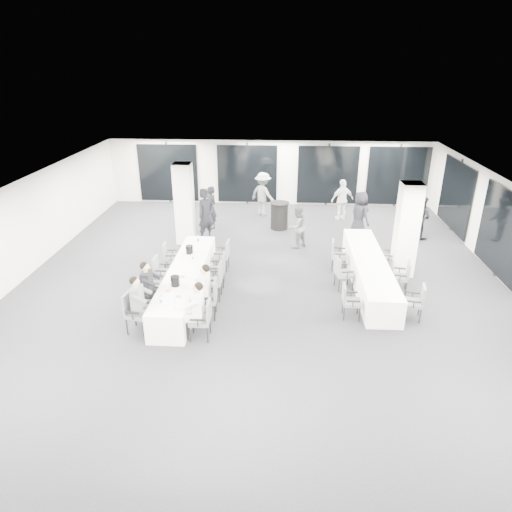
{
  "coord_description": "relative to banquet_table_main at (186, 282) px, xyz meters",
  "views": [
    {
      "loc": [
        0.55,
        -11.72,
        5.99
      ],
      "look_at": [
        -0.13,
        -0.2,
        0.98
      ],
      "focal_mm": 32.0,
      "sensor_mm": 36.0,
      "label": 1
    }
  ],
  "objects": [
    {
      "name": "banquet_table_main",
      "position": [
        0.0,
        0.0,
        0.0
      ],
      "size": [
        0.9,
        5.0,
        0.75
      ],
      "primitive_type": "cube",
      "color": "white",
      "rests_on": "floor"
    },
    {
      "name": "water_bottle_a",
      "position": [
        -0.17,
        -1.92,
        0.48
      ],
      "size": [
        0.07,
        0.07,
        0.22
      ],
      "primitive_type": "cylinder",
      "color": "silver",
      "rests_on": "banquet_table_main"
    },
    {
      "name": "chair_main_right_mid",
      "position": [
        0.84,
        -0.2,
        0.21
      ],
      "size": [
        0.52,
        0.59,
        1.03
      ],
      "rotation": [
        0.0,
        0.0,
        1.57
      ],
      "color": "#4E5055",
      "rests_on": "floor"
    },
    {
      "name": "seated_guest_d",
      "position": [
        0.67,
        -1.16,
        0.44
      ],
      "size": [
        0.5,
        0.38,
        1.44
      ],
      "rotation": [
        0.0,
        0.0,
        1.57
      ],
      "color": "white",
      "rests_on": "floor"
    },
    {
      "name": "banquet_table_side",
      "position": [
        5.11,
        0.98,
        0.0
      ],
      "size": [
        0.9,
        5.0,
        0.75
      ],
      "primitive_type": "cube",
      "color": "white",
      "rests_on": "floor"
    },
    {
      "name": "chair_main_right_far",
      "position": [
        0.83,
        1.67,
        0.16
      ],
      "size": [
        0.5,
        0.55,
        0.94
      ],
      "rotation": [
        0.0,
        0.0,
        1.52
      ],
      "color": "#4E5055",
      "rests_on": "floor"
    },
    {
      "name": "standing_guest_h",
      "position": [
        7.55,
        4.83,
        0.5
      ],
      "size": [
        0.91,
        0.98,
        1.75
      ],
      "primitive_type": "imported",
      "rotation": [
        0.0,
        0.0,
        2.2
      ],
      "color": "black",
      "rests_on": "floor"
    },
    {
      "name": "seated_guest_c",
      "position": [
        0.67,
        -2.11,
        0.44
      ],
      "size": [
        0.5,
        0.38,
        1.44
      ],
      "rotation": [
        0.0,
        0.0,
        1.57
      ],
      "color": "white",
      "rests_on": "floor"
    },
    {
      "name": "plate_a",
      "position": [
        -0.18,
        -1.26,
        0.39
      ],
      "size": [
        0.19,
        0.19,
        0.03
      ],
      "color": "white",
      "rests_on": "banquet_table_main"
    },
    {
      "name": "chair_side_left_mid",
      "position": [
        4.28,
        0.59,
        0.17
      ],
      "size": [
        0.57,
        0.6,
        0.95
      ],
      "rotation": [
        0.0,
        0.0,
        -1.35
      ],
      "color": "#4E5055",
      "rests_on": "floor"
    },
    {
      "name": "chair_main_right_near",
      "position": [
        0.83,
        -2.11,
        0.17
      ],
      "size": [
        0.49,
        0.55,
        0.96
      ],
      "rotation": [
        0.0,
        0.0,
        1.57
      ],
      "color": "#4E5055",
      "rests_on": "floor"
    },
    {
      "name": "chair_side_right_mid",
      "position": [
        5.94,
        0.49,
        0.15
      ],
      "size": [
        0.54,
        0.58,
        0.92
      ],
      "rotation": [
        0.0,
        0.0,
        1.38
      ],
      "color": "#4E5055",
      "rests_on": "floor"
    },
    {
      "name": "plate_c",
      "position": [
        0.02,
        -0.48,
        0.39
      ],
      "size": [
        0.22,
        0.22,
        0.03
      ],
      "color": "white",
      "rests_on": "banquet_table_main"
    },
    {
      "name": "column_left",
      "position": [
        -0.78,
        3.89,
        1.02
      ],
      "size": [
        0.6,
        0.6,
        2.8
      ],
      "primitive_type": "cube",
      "color": "white",
      "rests_on": "floor"
    },
    {
      "name": "seated_guest_a",
      "position": [
        -0.67,
        -1.91,
        0.44
      ],
      "size": [
        0.5,
        0.38,
        1.44
      ],
      "rotation": [
        0.0,
        0.0,
        -1.57
      ],
      "color": "#5B5E63",
      "rests_on": "floor"
    },
    {
      "name": "chair_side_left_near",
      "position": [
        4.29,
        -0.97,
        0.14
      ],
      "size": [
        0.47,
        0.52,
        0.9
      ],
      "rotation": [
        0.0,
        0.0,
        -1.6
      ],
      "color": "#4E5055",
      "rests_on": "floor"
    },
    {
      "name": "wine_glass",
      "position": [
        0.19,
        -2.07,
        0.53
      ],
      "size": [
        0.08,
        0.08,
        0.2
      ],
      "color": "silver",
      "rests_on": "banquet_table_main"
    },
    {
      "name": "plate_b",
      "position": [
        0.15,
        -1.55,
        0.39
      ],
      "size": [
        0.19,
        0.19,
        0.03
      ],
      "color": "white",
      "rests_on": "banquet_table_main"
    },
    {
      "name": "standing_guest_g",
      "position": [
        -0.1,
        5.38,
        0.55
      ],
      "size": [
        0.85,
        0.86,
        1.84
      ],
      "primitive_type": "imported",
      "rotation": [
        0.0,
        0.0,
        -0.87
      ],
      "color": "black",
      "rests_on": "floor"
    },
    {
      "name": "chair_main_left_second",
      "position": [
        -0.83,
        -1.07,
        0.19
      ],
      "size": [
        0.59,
        0.62,
        0.98
      ],
      "rotation": [
        0.0,
        0.0,
        -1.79
      ],
      "color": "#4E5055",
      "rests_on": "floor"
    },
    {
      "name": "chair_side_left_far",
      "position": [
        4.28,
        1.89,
        0.16
      ],
      "size": [
        0.52,
        0.56,
        0.93
      ],
      "rotation": [
        0.0,
        0.0,
        -1.68
      ],
      "color": "#4E5055",
      "rests_on": "floor"
    },
    {
      "name": "standing_guest_b",
      "position": [
        3.1,
        3.62,
        0.47
      ],
      "size": [
        0.94,
        0.92,
        1.7
      ],
      "primitive_type": "imported",
      "rotation": [
        0.0,
        0.0,
        3.89
      ],
      "color": "#5B5E63",
      "rests_on": "floor"
    },
    {
      "name": "seated_guest_b",
      "position": [
        -0.67,
        -1.09,
        0.44
      ],
      "size": [
        0.5,
        0.38,
        1.44
      ],
      "rotation": [
        0.0,
        0.0,
        -1.57
      ],
      "color": "black",
      "rests_on": "floor"
    },
    {
      "name": "chair_main_left_fourth",
      "position": [
        -0.83,
        0.47,
        0.12
      ],
      "size": [
        0.45,
        0.5,
        0.87
      ],
      "rotation": [
        0.0,
        0.0,
        -1.59
      ],
      "color": "#4E5055",
      "rests_on": "floor"
    },
    {
      "name": "room",
      "position": [
        2.91,
        1.8,
        1.01
      ],
      "size": [
        14.04,
        16.04,
        2.84
      ],
      "color": "#242429",
      "rests_on": "ground"
    },
    {
      "name": "chair_main_right_second",
      "position": [
        0.84,
        -1.15,
        0.2
      ],
      "size": [
        0.55,
        0.6,
        1.01
      ],
      "rotation": [
        0.0,
        0.0,
        1.65
      ],
      "color": "#4E5055",
      "rests_on": "floor"
    },
    {
      "name": "standing_guest_a",
      "position": [
        -0.08,
        4.09,
        0.69
      ],
      "size": [
        0.99,
        1.0,
        2.14
      ],
      "primitive_type": "imported",
      "rotation": [
        0.0,
        0.0,
        0.83
      ],
      "color": "black",
      "rests_on": "floor"
    },
    {
      "name": "chair_side_right_far",
      "position": [
        5.94,
        1.9,
        0.12
      ],
      "size": [
        0.52,
        0.55,
        0.87
      ],
      "rotation": [
        0.0,
        0.0,
        1.37
      ],
      "color": "#4E5055",
      "rests_on": "floor"
    },
    {
      "name": "ice_bucket_near",
      "position": [
        -0.05,
        -0.96,
        0.5
      ],
      "size": [
        0.22,
        0.22,
        0.26
      ],
      "primitive_type": "cylinder",
      "color": "black",
      "rests_on": "banquet_table_main"
    },
    {
      "name": "chair_main_left_far",
      "position": [
        -0.82,
        1.54,
        0.12
      ],
      "size": [
        0.47,
        0.51,
        0.86
      ],
      "rotation": [
        0.0,
        0.0,
        -1.48
      ],
      "color": "#4E5055",
      "rests_on": "floor"
    },
    {
      "name": "water_bottle_c",
      "position": [
        0.01,
        1.97,
        0.49
      ],
      "size": [
        0.07,
        0.07,
        0.23
      ],
      "primitive_type": "cylinder",
      "color": "silver",
      "rests_on": "banquet_table_main"
    },
    {
      "name": "column_right",
      "position": [
        6.22,
        1.69,
        1.02
      ],
      "size": [
        0.6,
        0.6,
        2.8
      ],
      "primitive_type": "cube",
      "color": "white",
      "rests_on": "floor"
    },
    {
      "name": "chair_main_left_near",
      "position": [
        -0.84,
        -1.89,
        0.19
      ],
      "size": [
        0.58,
        0.62,
        0.99
      ],
      "rotation": [
        0.0,
        0.0,
        -1.74
      ],
      "color": "#4E5055",
      "rests_on": "floor"
    },
    {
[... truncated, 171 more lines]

